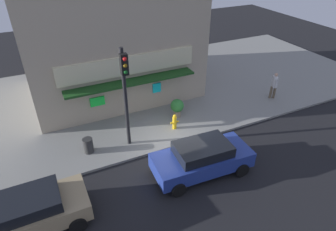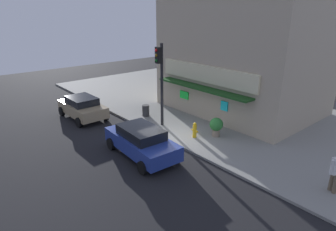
{
  "view_description": "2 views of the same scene",
  "coord_description": "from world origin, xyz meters",
  "px_view_note": "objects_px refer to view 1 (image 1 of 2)",
  "views": [
    {
      "loc": [
        -5.29,
        -10.51,
        9.38
      ],
      "look_at": [
        0.32,
        1.35,
        1.1
      ],
      "focal_mm": 31.25,
      "sensor_mm": 36.0,
      "label": 1
    },
    {
      "loc": [
        11.32,
        -9.58,
        6.96
      ],
      "look_at": [
        -0.77,
        0.67,
        1.2
      ],
      "focal_mm": 30.77,
      "sensor_mm": 36.0,
      "label": 2
    }
  ],
  "objects_px": {
    "trash_can": "(88,145)",
    "parked_car_tan": "(31,211)",
    "fire_hydrant": "(175,122)",
    "potted_plant_by_doorway": "(177,107)",
    "pedestrian": "(274,84)",
    "traffic_light": "(125,87)",
    "parked_car_blue": "(202,158)"
  },
  "relations": [
    {
      "from": "trash_can",
      "to": "parked_car_tan",
      "type": "relative_size",
      "value": 0.19
    },
    {
      "from": "fire_hydrant",
      "to": "potted_plant_by_doorway",
      "type": "bearing_deg",
      "value": 56.76
    },
    {
      "from": "fire_hydrant",
      "to": "trash_can",
      "type": "relative_size",
      "value": 1.16
    },
    {
      "from": "parked_car_tan",
      "to": "pedestrian",
      "type": "bearing_deg",
      "value": 14.34
    },
    {
      "from": "traffic_light",
      "to": "trash_can",
      "type": "bearing_deg",
      "value": 171.68
    },
    {
      "from": "pedestrian",
      "to": "parked_car_tan",
      "type": "height_order",
      "value": "pedestrian"
    },
    {
      "from": "traffic_light",
      "to": "pedestrian",
      "type": "bearing_deg",
      "value": 4.21
    },
    {
      "from": "parked_car_tan",
      "to": "potted_plant_by_doorway",
      "type": "bearing_deg",
      "value": 28.35
    },
    {
      "from": "potted_plant_by_doorway",
      "to": "parked_car_tan",
      "type": "xyz_separation_m",
      "value": [
        -8.16,
        -4.4,
        0.0
      ]
    },
    {
      "from": "fire_hydrant",
      "to": "parked_car_tan",
      "type": "bearing_deg",
      "value": -155.84
    },
    {
      "from": "traffic_light",
      "to": "pedestrian",
      "type": "distance_m",
      "value": 10.32
    },
    {
      "from": "fire_hydrant",
      "to": "parked_car_blue",
      "type": "relative_size",
      "value": 0.2
    },
    {
      "from": "trash_can",
      "to": "parked_car_tan",
      "type": "distance_m",
      "value": 4.34
    },
    {
      "from": "potted_plant_by_doorway",
      "to": "parked_car_blue",
      "type": "height_order",
      "value": "parked_car_blue"
    },
    {
      "from": "pedestrian",
      "to": "parked_car_tan",
      "type": "xyz_separation_m",
      "value": [
        -14.81,
        -3.79,
        -0.31
      ]
    },
    {
      "from": "traffic_light",
      "to": "parked_car_tan",
      "type": "xyz_separation_m",
      "value": [
        -4.77,
        -3.05,
        -2.61
      ]
    },
    {
      "from": "trash_can",
      "to": "parked_car_tan",
      "type": "xyz_separation_m",
      "value": [
        -2.75,
        -3.34,
        0.27
      ]
    },
    {
      "from": "fire_hydrant",
      "to": "potted_plant_by_doorway",
      "type": "xyz_separation_m",
      "value": [
        0.69,
        1.05,
        0.22
      ]
    },
    {
      "from": "fire_hydrant",
      "to": "potted_plant_by_doorway",
      "type": "relative_size",
      "value": 0.8
    },
    {
      "from": "trash_can",
      "to": "potted_plant_by_doorway",
      "type": "distance_m",
      "value": 5.52
    },
    {
      "from": "potted_plant_by_doorway",
      "to": "parked_car_tan",
      "type": "bearing_deg",
      "value": -151.65
    },
    {
      "from": "trash_can",
      "to": "potted_plant_by_doorway",
      "type": "height_order",
      "value": "potted_plant_by_doorway"
    },
    {
      "from": "pedestrian",
      "to": "trash_can",
      "type": "bearing_deg",
      "value": -177.9
    },
    {
      "from": "trash_can",
      "to": "parked_car_blue",
      "type": "height_order",
      "value": "parked_car_blue"
    },
    {
      "from": "pedestrian",
      "to": "parked_car_tan",
      "type": "relative_size",
      "value": 0.44
    },
    {
      "from": "traffic_light",
      "to": "parked_car_tan",
      "type": "bearing_deg",
      "value": -147.46
    },
    {
      "from": "potted_plant_by_doorway",
      "to": "parked_car_blue",
      "type": "relative_size",
      "value": 0.25
    },
    {
      "from": "fire_hydrant",
      "to": "parked_car_tan",
      "type": "xyz_separation_m",
      "value": [
        -7.47,
        -3.35,
        0.22
      ]
    },
    {
      "from": "potted_plant_by_doorway",
      "to": "parked_car_tan",
      "type": "relative_size",
      "value": 0.28
    },
    {
      "from": "pedestrian",
      "to": "parked_car_blue",
      "type": "relative_size",
      "value": 0.39
    },
    {
      "from": "trash_can",
      "to": "fire_hydrant",
      "type": "bearing_deg",
      "value": 0.12
    },
    {
      "from": "trash_can",
      "to": "potted_plant_by_doorway",
      "type": "xyz_separation_m",
      "value": [
        5.41,
        1.06,
        0.27
      ]
    }
  ]
}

